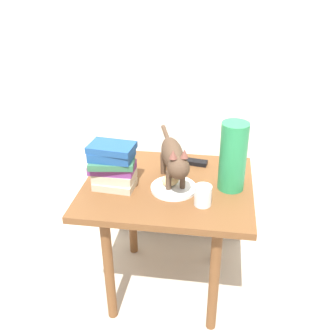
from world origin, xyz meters
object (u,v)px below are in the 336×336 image
object	(u,v)px
plate	(174,188)
green_vase	(233,157)
bread_roll	(171,180)
book_stack	(113,165)
cat	(173,158)
candle_jar	(203,196)
tv_remote	(192,162)
side_table	(168,201)

from	to	relation	value
plate	green_vase	bearing A→B (deg)	11.57
bread_roll	book_stack	world-z (taller)	book_stack
cat	green_vase	world-z (taller)	green_vase
bread_roll	cat	distance (m)	0.10
book_stack	candle_jar	xyz separation A→B (m)	(0.39, -0.09, -0.07)
cat	bread_roll	bearing A→B (deg)	-106.20
book_stack	tv_remote	xyz separation A→B (m)	(0.31, 0.25, -0.09)
green_vase	cat	bearing A→B (deg)	-177.97
side_table	book_stack	world-z (taller)	book_stack
plate	cat	xyz separation A→B (m)	(-0.01, 0.04, 0.13)
candle_jar	tv_remote	size ratio (longest dim) A/B	0.57
side_table	bread_roll	distance (m)	0.13
book_stack	tv_remote	size ratio (longest dim) A/B	1.34
plate	bread_roll	distance (m)	0.04
bread_roll	candle_jar	bearing A→B (deg)	-37.01
candle_jar	tv_remote	bearing A→B (deg)	102.33
bread_roll	tv_remote	xyz separation A→B (m)	(0.07, 0.23, -0.03)
book_stack	candle_jar	distance (m)	0.40
plate	candle_jar	bearing A→B (deg)	-36.72
side_table	candle_jar	xyz separation A→B (m)	(0.16, -0.14, 0.13)
green_vase	candle_jar	distance (m)	0.21
plate	candle_jar	size ratio (longest dim) A/B	2.30
side_table	green_vase	distance (m)	0.36
green_vase	book_stack	bearing A→B (deg)	-173.21
cat	book_stack	bearing A→B (deg)	-168.62
cat	green_vase	bearing A→B (deg)	2.03
book_stack	candle_jar	size ratio (longest dim) A/B	2.36
book_stack	side_table	bearing A→B (deg)	12.57
cat	green_vase	distance (m)	0.25
plate	candle_jar	distance (m)	0.17
bread_roll	candle_jar	xyz separation A→B (m)	(0.14, -0.11, -0.00)
plate	green_vase	distance (m)	0.28
bread_roll	candle_jar	size ratio (longest dim) A/B	0.94
cat	candle_jar	distance (m)	0.22
tv_remote	book_stack	bearing A→B (deg)	-132.00
bread_roll	candle_jar	distance (m)	0.18
green_vase	bread_roll	bearing A→B (deg)	-171.74
side_table	plate	size ratio (longest dim) A/B	3.76
book_stack	candle_jar	bearing A→B (deg)	-12.61
plate	tv_remote	distance (m)	0.25
cat	green_vase	xyz separation A→B (m)	(0.25, 0.01, 0.02)
plate	green_vase	xyz separation A→B (m)	(0.24, 0.05, 0.14)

